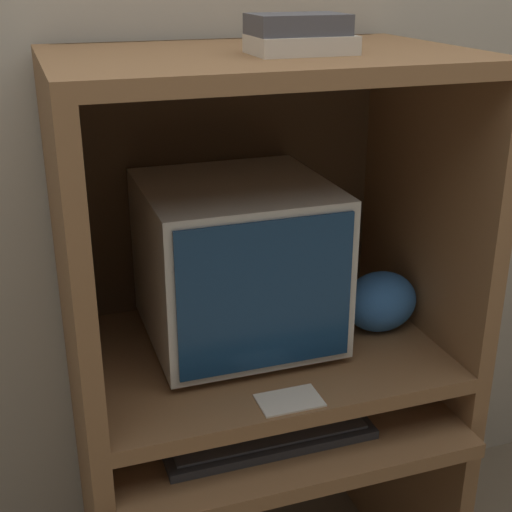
# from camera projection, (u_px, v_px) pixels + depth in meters

# --- Properties ---
(wall_back) EXTENTS (6.00, 0.06, 2.60)m
(wall_back) POSITION_uv_depth(u_px,v_px,m) (216.00, 103.00, 1.83)
(wall_back) COLOR #B2A893
(wall_back) RESTS_ON ground_plane
(desk_base) EXTENTS (0.88, 0.66, 0.65)m
(desk_base) POSITION_uv_depth(u_px,v_px,m) (266.00, 483.00, 1.82)
(desk_base) COLOR brown
(desk_base) RESTS_ON ground_plane
(desk_monitor_shelf) EXTENTS (0.88, 0.60, 0.13)m
(desk_monitor_shelf) POSITION_uv_depth(u_px,v_px,m) (261.00, 356.00, 1.72)
(desk_monitor_shelf) COLOR brown
(desk_monitor_shelf) RESTS_ON desk_base
(hutch_upper) EXTENTS (0.88, 0.60, 0.68)m
(hutch_upper) POSITION_uv_depth(u_px,v_px,m) (257.00, 163.00, 1.58)
(hutch_upper) COLOR brown
(hutch_upper) RESTS_ON desk_monitor_shelf
(crt_monitor) EXTENTS (0.42, 0.43, 0.39)m
(crt_monitor) POSITION_uv_depth(u_px,v_px,m) (237.00, 262.00, 1.67)
(crt_monitor) COLOR beige
(crt_monitor) RESTS_ON desk_monitor_shelf
(keyboard) EXTENTS (0.47, 0.17, 0.03)m
(keyboard) POSITION_uv_depth(u_px,v_px,m) (266.00, 433.00, 1.59)
(keyboard) COLOR #2D2D30
(keyboard) RESTS_ON desk_base
(mouse) EXTENTS (0.07, 0.04, 0.03)m
(mouse) POSITION_uv_depth(u_px,v_px,m) (386.00, 402.00, 1.70)
(mouse) COLOR #B7B7B7
(mouse) RESTS_ON desk_base
(snack_bag) EXTENTS (0.19, 0.14, 0.15)m
(snack_bag) POSITION_uv_depth(u_px,v_px,m) (380.00, 301.00, 1.76)
(snack_bag) COLOR #336BB7
(snack_bag) RESTS_ON desk_monitor_shelf
(book_stack) EXTENTS (0.20, 0.13, 0.08)m
(book_stack) POSITION_uv_depth(u_px,v_px,m) (299.00, 35.00, 1.40)
(book_stack) COLOR beige
(book_stack) RESTS_ON hutch_upper
(paper_card) EXTENTS (0.13, 0.09, 0.00)m
(paper_card) POSITION_uv_depth(u_px,v_px,m) (289.00, 400.00, 1.49)
(paper_card) COLOR beige
(paper_card) RESTS_ON desk_monitor_shelf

